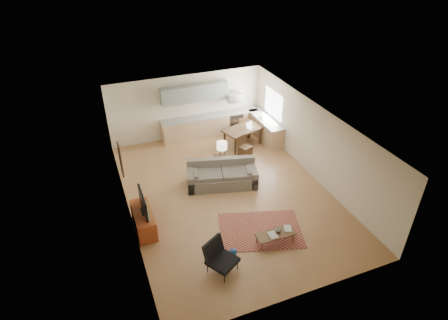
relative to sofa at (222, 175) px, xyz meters
name	(u,v)px	position (x,y,z in m)	size (l,w,h in m)	color
room	(227,159)	(-0.01, -0.51, 0.92)	(9.00, 9.00, 9.00)	#976B41
kitchen_counter_back	(210,125)	(0.89, 3.67, 0.03)	(4.26, 0.64, 0.92)	tan
kitchen_counter_right	(265,129)	(2.92, 2.49, 0.03)	(0.64, 2.26, 0.92)	tan
kitchen_range	(234,121)	(1.99, 3.67, 0.02)	(0.62, 0.62, 0.90)	#A5A8AD
kitchen_microwave	(234,97)	(1.99, 3.69, 1.12)	(0.62, 0.40, 0.35)	#A5A8AD
upper_cabinets	(195,93)	(0.29, 3.82, 1.52)	(2.80, 0.34, 0.70)	gray
window_right	(273,104)	(3.22, 2.49, 1.12)	(0.02, 1.40, 1.05)	white
wall_art_left	(121,160)	(-3.22, 0.39, 1.12)	(0.06, 0.42, 1.10)	olive
triptych	(184,98)	(-0.11, 3.96, 1.32)	(1.70, 0.04, 0.50)	beige
rug	(260,230)	(0.22, -2.58, -0.42)	(2.42, 1.68, 0.02)	maroon
sofa	(222,175)	(0.00, 0.00, 0.00)	(2.49, 1.08, 0.87)	#61594D
coffee_table	(275,238)	(0.39, -3.18, -0.26)	(1.14, 0.45, 0.34)	brown
book_a	(269,236)	(0.17, -3.22, -0.08)	(0.23, 0.31, 0.03)	maroon
book_b	(284,228)	(0.71, -3.09, -0.08)	(0.30, 0.35, 0.02)	navy
vase	(278,229)	(0.48, -3.13, -0.01)	(0.20, 0.20, 0.18)	black
armchair	(222,259)	(-1.38, -3.60, 0.01)	(0.78, 0.78, 0.89)	black
tv_credenza	(144,220)	(-2.97, -1.24, -0.11)	(0.54, 1.40, 0.64)	#903717
tv	(143,203)	(-2.91, -1.24, 0.53)	(0.11, 1.07, 0.64)	black
console_table	(222,166)	(0.24, 0.61, -0.06)	(0.65, 0.43, 0.75)	#352315
table_lamp	(222,149)	(0.24, 0.61, 0.62)	(0.37, 0.37, 0.60)	beige
dining_table	(243,137)	(1.78, 2.25, -0.04)	(1.57, 0.90, 0.80)	#352315
dining_chair_near	(245,147)	(1.54, 1.46, 0.01)	(0.42, 0.44, 0.88)	#352315
dining_chair_far	(240,126)	(2.02, 3.04, 0.05)	(0.46, 0.48, 0.97)	#352315
laptop	(251,126)	(2.09, 2.15, 0.49)	(0.34, 0.25, 0.25)	#A5A8AD
soap_bottle	(261,115)	(2.82, 2.73, 0.58)	(0.09, 0.09, 0.19)	beige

